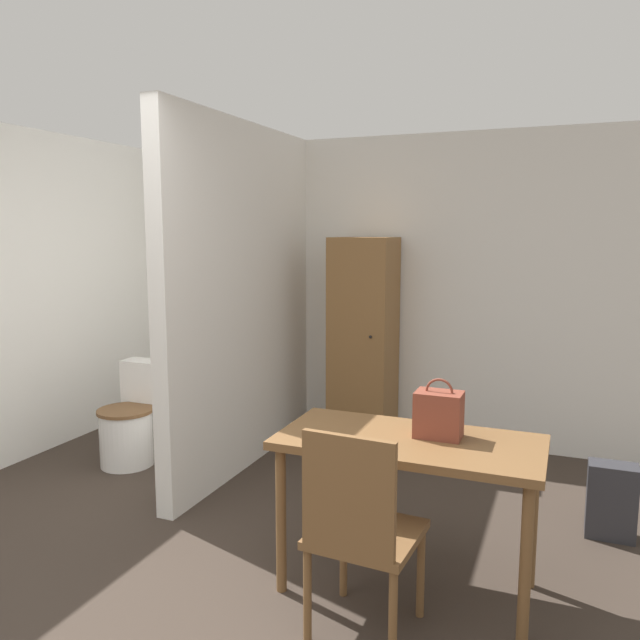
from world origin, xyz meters
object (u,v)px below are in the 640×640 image
object	(u,v)px
dining_table	(409,457)
wooden_chair	(360,527)
handbag	(439,414)
space_heater	(611,501)
wooden_cabinet	(363,341)
toilet	(132,422)

from	to	relation	value
dining_table	wooden_chair	world-z (taller)	wooden_chair
handbag	space_heater	xyz separation A→B (m)	(0.83, 0.87, -0.66)
wooden_chair	space_heater	bearing A→B (deg)	56.94
wooden_chair	handbag	world-z (taller)	handbag
dining_table	space_heater	world-z (taller)	dining_table
dining_table	handbag	size ratio (longest dim) A/B	4.33
dining_table	wooden_cabinet	xyz separation A→B (m)	(-0.87, 1.97, 0.17)
dining_table	wooden_cabinet	world-z (taller)	wooden_cabinet
toilet	space_heater	distance (m)	3.30
space_heater	toilet	bearing A→B (deg)	-178.89
handbag	wooden_cabinet	distance (m)	2.15
wooden_chair	handbag	xyz separation A→B (m)	(0.22, 0.52, 0.37)
wooden_cabinet	dining_table	bearing A→B (deg)	-66.20
wooden_chair	toilet	distance (m)	2.62
dining_table	space_heater	xyz separation A→B (m)	(0.95, 0.94, -0.45)
wooden_cabinet	space_heater	distance (m)	2.18
dining_table	space_heater	bearing A→B (deg)	44.76
space_heater	wooden_cabinet	bearing A→B (deg)	150.54
space_heater	dining_table	bearing A→B (deg)	-135.24
toilet	handbag	size ratio (longest dim) A/B	2.60
wooden_chair	wooden_cabinet	distance (m)	2.57
handbag	space_heater	world-z (taller)	handbag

